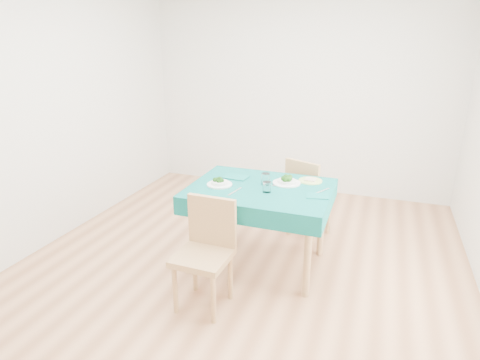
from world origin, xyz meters
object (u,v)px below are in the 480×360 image
(bowl_near, at_px, (220,181))
(side_plate, at_px, (310,181))
(chair_far, at_px, (310,192))
(table, at_px, (260,226))
(bowl_far, at_px, (287,180))
(chair_near, at_px, (202,249))

(bowl_near, relative_size, side_plate, 1.06)
(bowl_near, height_order, side_plate, bowl_near)
(chair_far, xyz_separation_m, bowl_near, (-0.67, -0.83, 0.31))
(table, bearing_deg, bowl_far, 41.56)
(chair_near, distance_m, bowl_near, 0.75)
(chair_far, distance_m, bowl_far, 0.68)
(table, relative_size, bowl_far, 4.87)
(table, height_order, bowl_far, bowl_far)
(bowl_near, bearing_deg, bowl_far, 23.69)
(table, relative_size, chair_far, 1.26)
(table, relative_size, chair_near, 1.22)
(chair_near, bearing_deg, bowl_far, 67.47)
(bowl_far, xyz_separation_m, side_plate, (0.19, 0.13, -0.03))
(chair_near, height_order, bowl_near, chair_near)
(chair_near, height_order, chair_far, chair_near)
(chair_far, distance_m, side_plate, 0.54)
(chair_far, bearing_deg, chair_near, 92.59)
(bowl_near, height_order, bowl_far, bowl_far)
(table, relative_size, bowl_near, 5.36)
(table, distance_m, chair_far, 0.83)
(table, distance_m, chair_near, 0.79)
(bowl_near, relative_size, bowl_far, 0.91)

